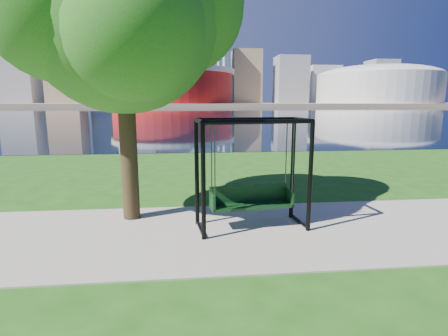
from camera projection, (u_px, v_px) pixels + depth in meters
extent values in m
plane|color=#1E5114|center=(224.00, 225.00, 8.26)|extent=(900.00, 900.00, 0.00)
cube|color=#9E937F|center=(227.00, 232.00, 7.77)|extent=(120.00, 4.00, 0.03)
cube|color=black|center=(190.00, 111.00, 107.93)|extent=(900.00, 180.00, 0.02)
cube|color=#937F60|center=(188.00, 104.00, 307.09)|extent=(900.00, 228.00, 2.00)
cylinder|color=maroon|center=(173.00, 87.00, 234.45)|extent=(80.00, 80.00, 22.00)
cylinder|color=silver|center=(172.00, 72.00, 232.69)|extent=(83.00, 83.00, 3.00)
cylinder|color=silver|center=(219.00, 81.00, 255.47)|extent=(2.00, 2.00, 32.00)
cylinder|color=silver|center=(127.00, 80.00, 248.71)|extent=(2.00, 2.00, 32.00)
cylinder|color=silver|center=(117.00, 77.00, 211.58)|extent=(2.00, 2.00, 32.00)
cylinder|color=silver|center=(224.00, 77.00, 218.34)|extent=(2.00, 2.00, 32.00)
cylinder|color=beige|center=(377.00, 89.00, 249.53)|extent=(84.00, 84.00, 20.00)
ellipsoid|color=beige|center=(378.00, 76.00, 247.86)|extent=(84.00, 84.00, 15.12)
cube|color=gray|center=(18.00, 65.00, 290.67)|extent=(28.00, 28.00, 62.00)
cube|color=#998466|center=(63.00, 48.00, 282.59)|extent=(26.00, 26.00, 88.00)
cube|color=slate|center=(107.00, 49.00, 309.45)|extent=(30.00, 24.00, 95.00)
cube|color=gray|center=(139.00, 60.00, 295.13)|extent=(24.00, 24.00, 72.00)
cube|color=silver|center=(176.00, 60.00, 326.78)|extent=(32.00, 28.00, 80.00)
cube|color=slate|center=(215.00, 70.00, 307.99)|extent=(22.00, 22.00, 58.00)
cube|color=#998466|center=(246.00, 77.00, 326.66)|extent=(26.00, 26.00, 48.00)
cube|color=gray|center=(291.00, 80.00, 321.55)|extent=(28.00, 24.00, 42.00)
cube|color=silver|center=(322.00, 85.00, 350.65)|extent=(30.00, 26.00, 36.00)
cube|color=gray|center=(380.00, 82.00, 335.87)|extent=(24.00, 24.00, 40.00)
cube|color=#998466|center=(409.00, 87.00, 355.37)|extent=(26.00, 26.00, 32.00)
cylinder|color=black|center=(203.00, 183.00, 7.13)|extent=(0.11, 0.11, 2.47)
cylinder|color=black|center=(310.00, 178.00, 7.62)|extent=(0.11, 0.11, 2.47)
cylinder|color=black|center=(197.00, 174.00, 8.06)|extent=(0.11, 0.11, 2.47)
cylinder|color=black|center=(293.00, 170.00, 8.55)|extent=(0.11, 0.11, 2.47)
cylinder|color=black|center=(260.00, 122.00, 7.14)|extent=(2.36, 0.36, 0.10)
cylinder|color=black|center=(247.00, 119.00, 8.07)|extent=(2.36, 0.36, 0.10)
cylinder|color=black|center=(199.00, 121.00, 7.36)|extent=(0.20, 0.97, 0.10)
cylinder|color=black|center=(201.00, 228.00, 7.80)|extent=(0.18, 0.97, 0.08)
cylinder|color=black|center=(303.00, 120.00, 7.86)|extent=(0.20, 0.97, 0.10)
cylinder|color=black|center=(299.00, 221.00, 8.30)|extent=(0.18, 0.97, 0.08)
cube|color=black|center=(252.00, 206.00, 7.97)|extent=(1.92, 0.69, 0.06)
cube|color=black|center=(249.00, 193.00, 8.13)|extent=(1.87, 0.26, 0.41)
cube|color=black|center=(212.00, 202.00, 7.75)|extent=(0.11, 0.49, 0.37)
cube|color=black|center=(289.00, 197.00, 8.13)|extent=(0.11, 0.49, 0.37)
cylinder|color=#37373D|center=(215.00, 161.00, 7.39)|extent=(0.03, 0.03, 1.56)
cylinder|color=#37373D|center=(293.00, 158.00, 7.76)|extent=(0.03, 0.03, 1.56)
cylinder|color=#37373D|center=(211.00, 158.00, 7.77)|extent=(0.03, 0.03, 1.56)
cylinder|color=#37373D|center=(286.00, 156.00, 8.14)|extent=(0.03, 0.03, 1.56)
cylinder|color=#2E2314|center=(128.00, 138.00, 8.34)|extent=(0.41, 0.41, 4.06)
sphere|color=#2B601C|center=(122.00, 15.00, 7.83)|extent=(4.43, 4.43, 4.43)
sphere|color=#2B601C|center=(176.00, 5.00, 8.42)|extent=(3.32, 3.32, 3.32)
sphere|color=#2B601C|center=(64.00, 0.00, 7.32)|extent=(3.51, 3.51, 3.51)
sphere|color=#2B601C|center=(133.00, 27.00, 6.96)|extent=(2.95, 2.95, 2.95)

